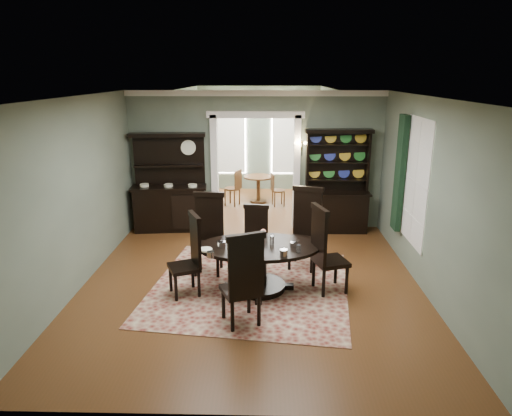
{
  "coord_description": "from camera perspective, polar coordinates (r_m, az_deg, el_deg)",
  "views": [
    {
      "loc": [
        0.25,
        -6.84,
        3.33
      ],
      "look_at": [
        0.07,
        0.6,
        1.13
      ],
      "focal_mm": 32.0,
      "sensor_mm": 36.0,
      "label": 1
    }
  ],
  "objects": [
    {
      "name": "room",
      "position": [
        7.11,
        -0.66,
        2.15
      ],
      "size": [
        5.51,
        6.01,
        3.01
      ],
      "color": "#593217",
      "rests_on": "ground"
    },
    {
      "name": "parlor",
      "position": [
        12.51,
        0.25,
        8.11
      ],
      "size": [
        3.51,
        3.5,
        3.01
      ],
      "color": "#593217",
      "rests_on": "ground"
    },
    {
      "name": "doorway_trim",
      "position": [
        9.99,
        -0.05,
        6.57
      ],
      "size": [
        2.08,
        0.25,
        2.57
      ],
      "color": "white",
      "rests_on": "floor"
    },
    {
      "name": "right_window",
      "position": [
        8.33,
        18.47,
        3.59
      ],
      "size": [
        0.15,
        1.47,
        2.12
      ],
      "color": "white",
      "rests_on": "wall_right"
    },
    {
      "name": "wall_sconce",
      "position": [
        9.82,
        5.53,
        7.93
      ],
      "size": [
        0.27,
        0.21,
        0.21
      ],
      "color": "gold",
      "rests_on": "back_wall_right"
    },
    {
      "name": "rug",
      "position": [
        7.54,
        -0.72,
        -9.72
      ],
      "size": [
        3.47,
        3.49,
        0.01
      ],
      "primitive_type": "cube",
      "rotation": [
        0.0,
        0.0,
        -0.13
      ],
      "color": "maroon",
      "rests_on": "floor"
    },
    {
      "name": "dining_table",
      "position": [
        7.24,
        0.38,
        -6.39
      ],
      "size": [
        1.94,
        1.81,
        0.75
      ],
      "rotation": [
        0.0,
        0.0,
        0.03
      ],
      "color": "black",
      "rests_on": "rug"
    },
    {
      "name": "centerpiece",
      "position": [
        7.08,
        -0.26,
        -4.29
      ],
      "size": [
        1.57,
        1.01,
        0.26
      ],
      "color": "silver",
      "rests_on": "dining_table"
    },
    {
      "name": "chair_far_left",
      "position": [
        7.92,
        -5.92,
        -2.81
      ],
      "size": [
        0.54,
        0.51,
        1.39
      ],
      "rotation": [
        0.0,
        0.0,
        3.09
      ],
      "color": "black",
      "rests_on": "rug"
    },
    {
      "name": "chair_far_mid",
      "position": [
        7.95,
        -0.04,
        -3.55
      ],
      "size": [
        0.47,
        0.45,
        1.17
      ],
      "rotation": [
        0.0,
        0.0,
        3.03
      ],
      "color": "black",
      "rests_on": "rug"
    },
    {
      "name": "chair_far_right",
      "position": [
        8.12,
        6.25,
        -2.16
      ],
      "size": [
        0.66,
        0.65,
        1.44
      ],
      "rotation": [
        0.0,
        0.0,
        2.82
      ],
      "color": "black",
      "rests_on": "rug"
    },
    {
      "name": "chair_end_left",
      "position": [
        7.12,
        -8.22,
        -5.58
      ],
      "size": [
        0.61,
        0.62,
        1.3
      ],
      "rotation": [
        0.0,
        0.0,
        2.0
      ],
      "color": "black",
      "rests_on": "rug"
    },
    {
      "name": "chair_end_right",
      "position": [
        7.17,
        8.53,
        -4.94
      ],
      "size": [
        0.63,
        0.65,
        1.41
      ],
      "rotation": [
        0.0,
        0.0,
        -1.26
      ],
      "color": "black",
      "rests_on": "rug"
    },
    {
      "name": "chair_near",
      "position": [
        6.13,
        -1.56,
        -8.73
      ],
      "size": [
        0.66,
        0.65,
        1.38
      ],
      "rotation": [
        0.0,
        0.0,
        0.41
      ],
      "color": "black",
      "rests_on": "rug"
    },
    {
      "name": "sideboard",
      "position": [
        10.16,
        -10.72,
        1.39
      ],
      "size": [
        1.66,
        0.73,
        2.13
      ],
      "rotation": [
        0.0,
        0.0,
        0.1
      ],
      "color": "black",
      "rests_on": "floor"
    },
    {
      "name": "welsh_dresser",
      "position": [
        10.04,
        9.99,
        1.61
      ],
      "size": [
        1.43,
        0.54,
        2.22
      ],
      "rotation": [
        0.0,
        0.0,
        0.01
      ],
      "color": "black",
      "rests_on": "floor"
    },
    {
      "name": "parlor_table",
      "position": [
        12.16,
        0.29,
        2.84
      ],
      "size": [
        0.78,
        0.78,
        0.72
      ],
      "color": "brown",
      "rests_on": "parlor_floor"
    },
    {
      "name": "parlor_chair_left",
      "position": [
        11.88,
        -2.71,
        2.68
      ],
      "size": [
        0.45,
        0.44,
        0.95
      ],
      "rotation": [
        0.0,
        0.0,
        1.15
      ],
      "color": "brown",
      "rests_on": "parlor_floor"
    },
    {
      "name": "parlor_chair_right",
      "position": [
        11.86,
        2.53,
        2.42
      ],
      "size": [
        0.39,
        0.38,
        0.86
      ],
      "rotation": [
        0.0,
        0.0,
        -1.35
      ],
      "color": "brown",
      "rests_on": "parlor_floor"
    }
  ]
}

